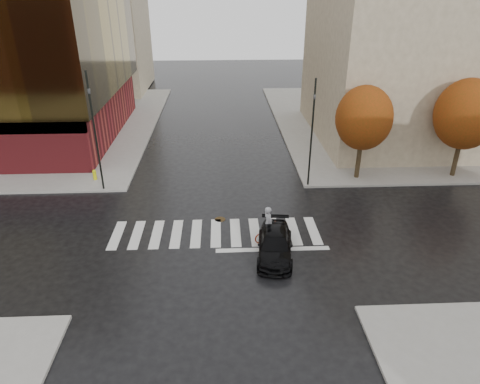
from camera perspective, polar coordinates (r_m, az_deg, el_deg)
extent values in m
plane|color=black|center=(23.69, -3.24, -6.09)|extent=(120.00, 120.00, 0.00)
cube|color=gray|center=(47.96, -29.33, 7.63)|extent=(30.00, 30.00, 0.15)
cube|color=gray|center=(47.61, 23.37, 8.74)|extent=(30.00, 30.00, 0.15)
cube|color=silver|center=(24.12, -3.24, -5.44)|extent=(12.00, 3.00, 0.01)
cube|color=gray|center=(40.74, 22.74, 19.40)|extent=(16.00, 16.00, 18.00)
cube|color=gray|center=(59.41, -20.27, 22.32)|extent=(14.00, 12.00, 20.00)
cylinder|color=black|center=(31.11, 15.54, 4.32)|extent=(0.32, 0.32, 2.80)
ellipsoid|color=maroon|center=(30.20, 16.20, 9.46)|extent=(3.80, 3.80, 4.37)
cylinder|color=black|center=(33.93, 26.89, 4.20)|extent=(0.32, 0.32, 2.80)
ellipsoid|color=maroon|center=(33.06, 27.96, 9.14)|extent=(4.20, 4.20, 4.83)
imported|color=black|center=(22.00, 4.68, -7.01)|extent=(2.27, 4.48, 1.25)
imported|color=#9C2A0E|center=(23.22, 3.99, -5.47)|extent=(1.91, 1.27, 0.95)
imported|color=#9C9FA5|center=(22.89, 3.79, -4.16)|extent=(0.69, 0.83, 1.93)
cylinder|color=black|center=(28.83, -18.75, 7.45)|extent=(0.12, 0.12, 7.79)
imported|color=black|center=(28.12, -19.59, 12.89)|extent=(0.20, 0.17, 0.97)
cylinder|color=black|center=(28.42, 9.54, 7.60)|extent=(0.12, 0.12, 7.21)
imported|color=black|center=(27.71, 9.94, 12.73)|extent=(0.17, 0.20, 0.90)
cylinder|color=#C3C40B|center=(31.68, -18.81, 2.10)|extent=(0.24, 0.24, 0.61)
sphere|color=#C3C40B|center=(31.57, -18.88, 2.60)|extent=(0.26, 0.26, 0.26)
cylinder|color=#3E2D16|center=(25.40, -2.68, -3.66)|extent=(0.74, 0.74, 0.01)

